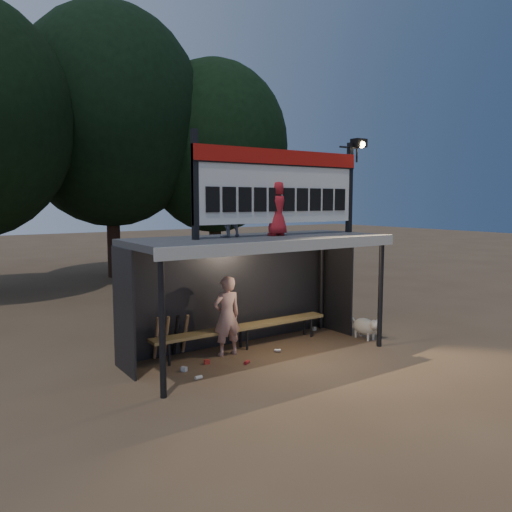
{
  "coord_description": "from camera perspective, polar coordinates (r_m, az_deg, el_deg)",
  "views": [
    {
      "loc": [
        -5.36,
        -7.77,
        3.0
      ],
      "look_at": [
        0.2,
        0.4,
        1.9
      ],
      "focal_mm": 35.0,
      "sensor_mm": 36.0,
      "label": 1
    }
  ],
  "objects": [
    {
      "name": "ground",
      "position": [
        9.91,
        0.35,
        -11.28
      ],
      "size": [
        80.0,
        80.0,
        0.0
      ],
      "primitive_type": "plane",
      "color": "#503B28",
      "rests_on": "ground"
    },
    {
      "name": "player",
      "position": [
        9.73,
        -3.36,
        -6.86
      ],
      "size": [
        0.59,
        0.41,
        1.56
      ],
      "primitive_type": "imported",
      "rotation": [
        0.0,
        0.0,
        3.08
      ],
      "color": "silver",
      "rests_on": "ground"
    },
    {
      "name": "child_a",
      "position": [
        9.28,
        -3.32,
        5.27
      ],
      "size": [
        0.51,
        0.41,
        1.01
      ],
      "primitive_type": "imported",
      "rotation": [
        0.0,
        0.0,
        3.2
      ],
      "color": "gray",
      "rests_on": "dugout_shelter"
    },
    {
      "name": "child_b",
      "position": [
        9.7,
        2.39,
        5.45
      ],
      "size": [
        0.53,
        0.35,
        1.06
      ],
      "primitive_type": "imported",
      "rotation": [
        0.0,
        0.0,
        3.11
      ],
      "color": "#AF1B22",
      "rests_on": "dugout_shelter"
    },
    {
      "name": "dugout_shelter",
      "position": [
        9.71,
        -0.46,
        -0.47
      ],
      "size": [
        5.1,
        2.08,
        2.32
      ],
      "color": "#38373A",
      "rests_on": "ground"
    },
    {
      "name": "scoreboard_assembly",
      "position": [
        9.77,
        3.12,
        8.24
      ],
      "size": [
        4.1,
        0.27,
        1.99
      ],
      "color": "black",
      "rests_on": "dugout_shelter"
    },
    {
      "name": "bench",
      "position": [
        10.23,
        -1.41,
        -8.19
      ],
      "size": [
        4.0,
        0.35,
        0.48
      ],
      "color": "olive",
      "rests_on": "ground"
    },
    {
      "name": "tree_mid",
      "position": [
        20.54,
        -16.36,
        14.97
      ],
      "size": [
        7.22,
        7.22,
        10.36
      ],
      "color": "#321E16",
      "rests_on": "ground"
    },
    {
      "name": "tree_right",
      "position": [
        21.12,
        -4.78,
        12.28
      ],
      "size": [
        6.08,
        6.08,
        8.72
      ],
      "color": "black",
      "rests_on": "ground"
    },
    {
      "name": "dog",
      "position": [
        11.19,
        12.46,
        -7.87
      ],
      "size": [
        0.36,
        0.81,
        0.49
      ],
      "color": "beige",
      "rests_on": "ground"
    },
    {
      "name": "bats",
      "position": [
        9.77,
        -9.68,
        -8.99
      ],
      "size": [
        0.68,
        0.35,
        0.84
      ],
      "color": "#A1724B",
      "rests_on": "ground"
    },
    {
      "name": "litter",
      "position": [
        9.72,
        -1.55,
        -11.4
      ],
      "size": [
        3.85,
        1.42,
        0.08
      ],
      "color": "red",
      "rests_on": "ground"
    }
  ]
}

